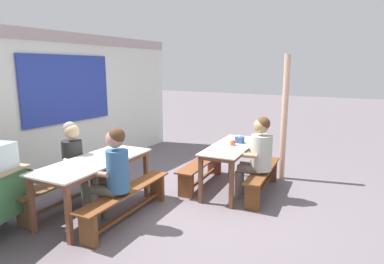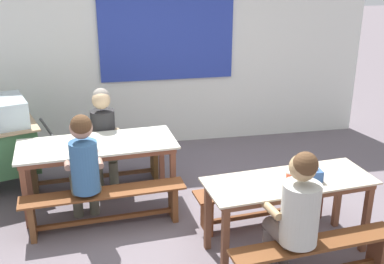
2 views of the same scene
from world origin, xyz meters
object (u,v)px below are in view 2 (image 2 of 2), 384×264
(bench_near_front, at_px, (314,255))
(person_center_facing, at_px, (103,132))
(bench_near_back, at_px, (263,199))
(tissue_box, at_px, (315,175))
(condiment_jar, at_px, (290,176))
(person_near_front, at_px, (296,210))
(bench_far_front, at_px, (105,204))
(dining_table_far, at_px, (97,149))
(person_left_back_turned, at_px, (84,164))
(dining_table_near, at_px, (289,188))
(bench_far_back, at_px, (96,163))

(bench_near_front, bearing_deg, person_center_facing, 127.52)
(bench_near_back, distance_m, tissue_box, 0.84)
(condiment_jar, bearing_deg, person_near_front, -105.55)
(bench_far_front, xyz_separation_m, bench_near_front, (1.79, -1.28, 0.01))
(dining_table_far, distance_m, person_left_back_turned, 0.50)
(dining_table_far, bearing_deg, person_center_facing, 80.84)
(bench_near_back, bearing_deg, person_left_back_turned, 171.89)
(dining_table_far, relative_size, dining_table_near, 1.09)
(bench_far_back, height_order, person_center_facing, person_center_facing)
(bench_far_front, distance_m, bench_near_back, 1.69)
(person_center_facing, height_order, person_left_back_turned, person_left_back_turned)
(bench_near_front, xyz_separation_m, tissue_box, (0.17, 0.48, 0.53))
(bench_near_back, relative_size, tissue_box, 11.83)
(dining_table_far, relative_size, condiment_jar, 18.09)
(person_left_back_turned, bearing_deg, dining_table_near, -22.62)
(bench_far_back, height_order, person_near_front, person_near_front)
(dining_table_far, bearing_deg, person_near_front, -47.20)
(bench_near_front, distance_m, tissue_box, 0.74)
(dining_table_near, relative_size, person_left_back_turned, 1.28)
(bench_near_front, bearing_deg, person_near_front, 168.34)
(dining_table_near, relative_size, bench_far_front, 0.96)
(bench_far_front, relative_size, person_near_front, 1.34)
(person_left_back_turned, relative_size, tissue_box, 10.01)
(dining_table_far, xyz_separation_m, condiment_jar, (1.77, -1.30, 0.12))
(condiment_jar, bearing_deg, person_center_facing, 133.66)
(bench_near_back, height_order, condiment_jar, condiment_jar)
(person_left_back_turned, bearing_deg, dining_table_far, 74.23)
(bench_near_back, height_order, bench_near_front, same)
(bench_near_front, bearing_deg, tissue_box, 70.70)
(bench_far_back, bearing_deg, dining_table_far, -85.28)
(dining_table_near, relative_size, condiment_jar, 16.67)
(dining_table_far, height_order, person_near_front, person_near_front)
(dining_table_near, height_order, bench_far_front, dining_table_near)
(person_near_front, xyz_separation_m, person_left_back_turned, (-1.78, 1.29, 0.00))
(dining_table_far, distance_m, tissue_box, 2.40)
(tissue_box, height_order, condiment_jar, tissue_box)
(bench_far_back, bearing_deg, tissue_box, -42.31)
(bench_far_front, bearing_deg, bench_near_front, -35.57)
(bench_far_front, bearing_deg, person_center_facing, 88.15)
(bench_far_back, bearing_deg, person_center_facing, -25.91)
(bench_far_front, bearing_deg, condiment_jar, -23.98)
(person_left_back_turned, distance_m, tissue_box, 2.30)
(dining_table_near, bearing_deg, person_center_facing, 134.13)
(dining_table_near, distance_m, person_left_back_turned, 2.07)
(person_center_facing, bearing_deg, tissue_box, -43.13)
(bench_near_back, distance_m, bench_near_front, 1.07)
(bench_far_front, relative_size, condiment_jar, 17.40)
(dining_table_far, height_order, dining_table_near, same)
(bench_far_front, xyz_separation_m, person_center_facing, (0.03, 1.01, 0.44))
(bench_far_back, relative_size, bench_near_front, 1.11)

